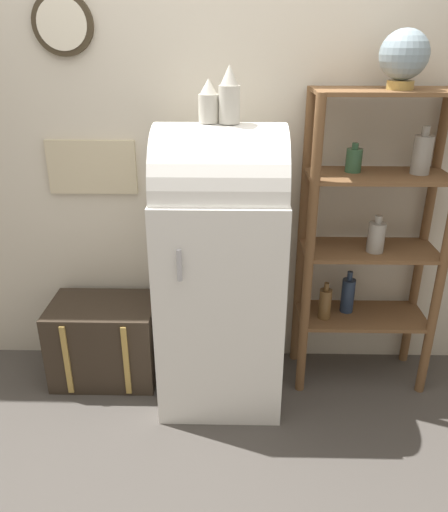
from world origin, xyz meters
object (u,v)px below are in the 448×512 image
at_px(refrigerator, 221,263).
at_px(vase_left, 209,102).
at_px(vase_center, 229,96).
at_px(suitcase_trunk, 105,340).
at_px(globe, 404,56).

xyz_separation_m(refrigerator, vase_left, (-0.05, 0.00, 0.80)).
bearing_deg(vase_center, suitcase_trunk, 172.11).
height_order(suitcase_trunk, vase_left, vase_left).
xyz_separation_m(vase_left, vase_center, (0.09, -0.01, 0.03)).
distance_m(suitcase_trunk, vase_center, 1.55).
bearing_deg(vase_left, suitcase_trunk, 172.17).
height_order(refrigerator, globe, globe).
height_order(globe, vase_center, globe).
distance_m(vase_left, vase_center, 0.10).
height_order(refrigerator, vase_left, vase_left).
xyz_separation_m(globe, vase_left, (-0.89, -0.10, -0.19)).
distance_m(suitcase_trunk, vase_left, 1.49).
xyz_separation_m(suitcase_trunk, vase_center, (0.72, -0.10, 1.37)).
bearing_deg(refrigerator, globe, 6.86).
xyz_separation_m(refrigerator, vase_center, (0.04, -0.01, 0.83)).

